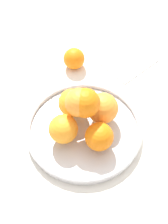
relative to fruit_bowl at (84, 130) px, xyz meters
name	(u,v)px	position (x,y,z in m)	size (l,w,h in m)	color
ground_plane	(84,132)	(0.00, 0.00, -0.01)	(4.00, 4.00, 0.00)	silver
fruit_bowl	(84,130)	(0.00, 0.00, 0.00)	(0.32, 0.32, 0.03)	silver
orange_pile	(84,113)	(0.00, 0.00, 0.07)	(0.19, 0.19, 0.14)	orange
stray_orange	(74,59)	(0.16, -0.20, 0.02)	(0.07, 0.07, 0.07)	orange
napkin_folded	(125,58)	(0.03, -0.31, -0.01)	(0.16, 0.16, 0.01)	white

